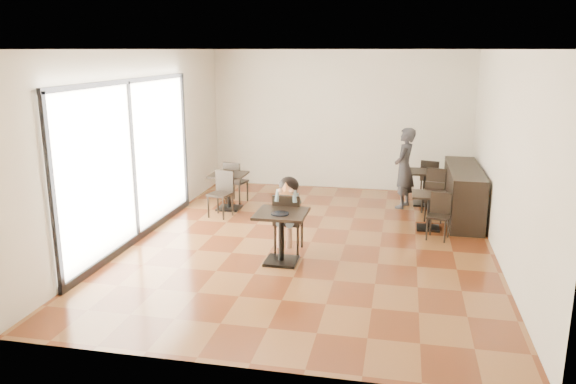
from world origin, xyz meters
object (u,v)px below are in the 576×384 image
(cafe_table_left, at_px, (229,191))
(cafe_table_back, at_px, (425,188))
(chair_mid_a, at_px, (435,201))
(chair_left_b, at_px, (220,194))
(chair_left_a, at_px, (236,182))
(chair_back_b, at_px, (433,191))
(chair_back_a, at_px, (431,179))
(adult_patron, at_px, (404,168))
(child_chair, at_px, (289,222))
(child, at_px, (289,215))
(cafe_table_mid, at_px, (429,211))
(chair_mid_b, at_px, (438,217))
(child_table, at_px, (281,238))

(cafe_table_left, relative_size, cafe_table_back, 1.03)
(chair_mid_a, bearing_deg, chair_left_b, 21.77)
(cafe_table_back, bearing_deg, chair_left_b, -156.55)
(chair_left_a, relative_size, chair_back_b, 1.03)
(chair_back_a, bearing_deg, adult_patron, 71.58)
(adult_patron, xyz_separation_m, chair_mid_a, (0.61, -0.84, -0.43))
(cafe_table_left, xyz_separation_m, chair_mid_a, (4.11, 0.02, 0.03))
(child_chair, height_order, adult_patron, adult_patron)
(cafe_table_left, height_order, chair_mid_a, chair_mid_a)
(chair_back_a, bearing_deg, chair_back_b, 106.44)
(child, distance_m, chair_back_a, 4.56)
(cafe_table_mid, bearing_deg, child, -144.42)
(chair_mid_b, bearing_deg, adult_patron, 121.28)
(cafe_table_mid, distance_m, chair_back_a, 2.25)
(cafe_table_back, relative_size, chair_left_b, 0.81)
(cafe_table_left, bearing_deg, cafe_table_mid, -7.57)
(cafe_table_left, relative_size, chair_left_a, 0.83)
(chair_mid_b, bearing_deg, chair_mid_a, 103.85)
(child, relative_size, chair_left_a, 1.37)
(child_table, xyz_separation_m, cafe_table_left, (-1.70, 2.71, -0.03))
(chair_mid_b, xyz_separation_m, chair_left_a, (-4.11, 1.63, 0.05))
(chair_left_b, bearing_deg, child, -29.58)
(chair_mid_a, bearing_deg, child_chair, 55.95)
(cafe_table_left, bearing_deg, chair_back_a, 22.69)
(child_chair, bearing_deg, chair_left_a, -57.93)
(child_chair, xyz_separation_m, chair_back_a, (2.40, 3.87, -0.05))
(child, distance_m, cafe_table_back, 4.02)
(adult_patron, distance_m, cafe_table_mid, 1.55)
(chair_left_a, bearing_deg, chair_mid_b, 172.28)
(child_chair, relative_size, cafe_table_left, 1.31)
(child_chair, bearing_deg, cafe_table_left, -51.82)
(child_chair, distance_m, child, 0.13)
(child_table, bearing_deg, adult_patron, 63.19)
(child_table, height_order, chair_mid_a, child_table)
(adult_patron, bearing_deg, cafe_table_back, 140.44)
(child_chair, bearing_deg, child_table, 90.00)
(chair_left_a, bearing_deg, child_table, 131.40)
(child_table, xyz_separation_m, chair_mid_b, (2.41, 1.63, -0.01))
(adult_patron, relative_size, chair_mid_a, 2.08)
(cafe_table_back, bearing_deg, child_chair, -124.11)
(child_table, distance_m, child, 0.59)
(chair_back_b, bearing_deg, chair_left_b, -147.72)
(adult_patron, xyz_separation_m, chair_mid_b, (0.61, -1.94, -0.43))
(child, xyz_separation_m, cafe_table_left, (-1.70, 2.16, -0.24))
(child_table, bearing_deg, chair_back_b, 54.18)
(chair_mid_a, bearing_deg, adult_patron, -40.22)
(cafe_table_left, xyz_separation_m, cafe_table_back, (3.95, 1.16, -0.01))
(child, height_order, chair_mid_a, child)
(chair_mid_a, distance_m, chair_mid_b, 1.10)
(cafe_table_back, distance_m, chair_mid_a, 1.15)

